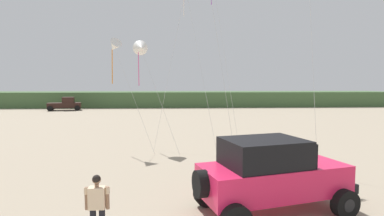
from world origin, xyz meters
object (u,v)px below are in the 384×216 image
(distant_pickup, at_px, (65,104))
(kite_purple_stunt, at_px, (141,48))
(jeep, at_px, (271,173))
(kite_black_sled, at_px, (114,47))
(person_watching, at_px, (97,204))

(distant_pickup, distance_m, kite_purple_stunt, 31.10)
(jeep, height_order, distant_pickup, jeep)
(distant_pickup, distance_m, kite_black_sled, 30.90)
(person_watching, distance_m, distant_pickup, 41.54)
(jeep, xyz_separation_m, kite_purple_stunt, (-4.95, 10.40, 4.92))
(jeep, bearing_deg, kite_purple_stunt, 115.45)
(distant_pickup, relative_size, kite_purple_stunt, 0.74)
(kite_purple_stunt, relative_size, kite_black_sled, 0.99)
(person_watching, relative_size, kite_purple_stunt, 0.25)
(person_watching, distance_m, kite_purple_stunt, 12.90)
(person_watching, xyz_separation_m, distant_pickup, (-14.30, 39.00, 0.00))
(person_watching, xyz_separation_m, kite_black_sled, (-1.65, 11.29, 5.20))
(kite_black_sled, bearing_deg, jeep, -56.80)
(person_watching, height_order, distant_pickup, distant_pickup)
(kite_black_sled, bearing_deg, kite_purple_stunt, 18.68)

